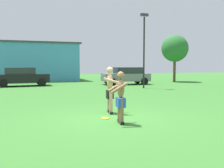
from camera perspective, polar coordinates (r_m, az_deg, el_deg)
ground_plane at (r=8.62m, az=0.26°, el=-7.93°), size 80.00×80.00×0.00m
player_near at (r=9.56m, az=-0.45°, el=-1.06°), size 0.66×0.69×1.75m
player_in_blue at (r=7.89m, az=1.91°, el=-2.50°), size 0.61×0.64×1.64m
frisbee at (r=8.73m, az=-1.47°, el=-7.68°), size 0.28×0.28×0.03m
car_gray_mid_lot at (r=23.42m, az=3.20°, el=1.92°), size 4.42×2.28×1.58m
car_black_far_end at (r=22.92m, az=-19.59°, el=1.62°), size 4.39×2.21×1.58m
lamp_post at (r=19.90m, az=7.21°, el=9.18°), size 0.60×0.24×5.71m
outbuilding_behind_lot at (r=30.40m, az=-18.91°, el=4.72°), size 11.62×6.40×4.25m
tree_near_building at (r=28.08m, az=13.93°, el=7.74°), size 2.83×2.83×4.98m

